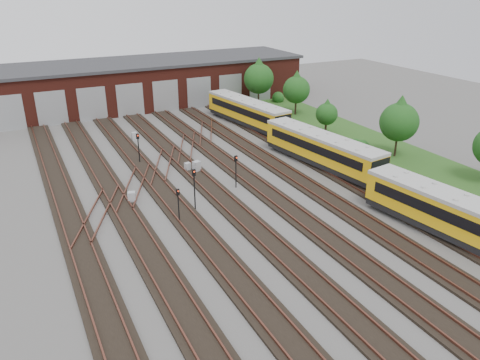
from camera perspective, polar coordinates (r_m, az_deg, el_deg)
name	(u,v)px	position (r m, az deg, el deg)	size (l,w,h in m)	color
ground	(268,216)	(36.96, 3.46, -4.40)	(120.00, 120.00, 0.00)	#4B4946
track_network	(263,212)	(37.28, 2.79, -3.94)	(30.40, 70.00, 0.33)	black
maintenance_shed	(133,83)	(71.56, -12.95, 11.41)	(51.00, 12.50, 6.35)	#561D15
grass_verge	(370,144)	(54.99, 15.57, 4.23)	(8.00, 55.00, 0.05)	#244B19
metro_train	(322,149)	(46.67, 9.95, 3.76)	(4.53, 46.51, 2.95)	black
signal_mast_0	(178,202)	(35.33, -7.53, -2.62)	(0.25, 0.24, 2.85)	black
signal_mast_1	(194,185)	(37.02, -5.59, -0.56)	(0.28, 0.26, 3.54)	black
signal_mast_2	(138,144)	(47.79, -12.29, 4.26)	(0.28, 0.26, 3.13)	black
signal_mast_3	(236,167)	(41.11, -0.50, 1.57)	(0.29, 0.27, 3.02)	black
relay_cabinet_0	(132,198)	(39.78, -13.07, -2.10)	(0.60, 0.50, 1.01)	#A9ACAF
relay_cabinet_1	(134,136)	(55.59, -12.77, 5.21)	(0.58, 0.48, 0.96)	#A9ACAF
relay_cabinet_2	(188,167)	(45.51, -6.41, 1.57)	(0.53, 0.44, 0.88)	#A9ACAF
relay_cabinet_3	(197,167)	(45.15, -5.30, 1.61)	(0.68, 0.56, 1.13)	#A9ACAF
relay_cabinet_4	(302,137)	(54.26, 7.58, 5.17)	(0.59, 0.50, 0.99)	#A9ACAF
tree_0	(259,75)	(68.72, 2.31, 12.66)	(4.29, 4.29, 7.11)	black
tree_1	(297,86)	(64.73, 6.91, 11.25)	(3.66, 3.66, 6.07)	black
tree_2	(400,118)	(50.70, 18.90, 7.22)	(3.95, 3.95, 6.55)	black
tree_3	(327,111)	(56.90, 10.55, 8.22)	(2.61, 2.61, 4.32)	black
bush_0	(362,145)	(52.01, 14.67, 4.13)	(1.56, 1.56, 1.56)	#1A4914
bush_1	(355,143)	(52.72, 13.87, 4.39)	(1.42, 1.42, 1.42)	#1A4914
bush_2	(278,96)	(72.36, 4.68, 10.18)	(1.82, 1.82, 1.82)	#1A4914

